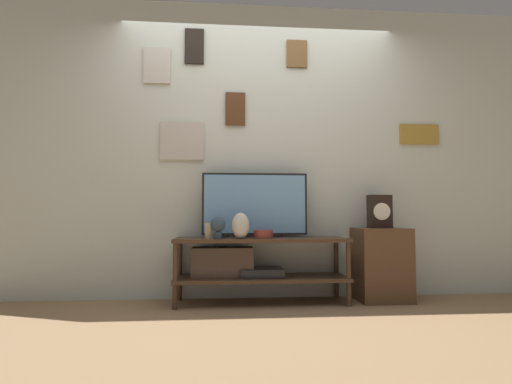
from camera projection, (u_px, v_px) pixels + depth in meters
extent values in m
plane|color=#846647|center=(264.00, 310.00, 3.09)|extent=(12.00, 12.00, 0.00)
cube|color=beige|center=(259.00, 149.00, 3.68)|extent=(6.40, 0.06, 2.70)
cube|color=#4C2D19|center=(235.00, 109.00, 3.64)|extent=(0.18, 0.02, 0.30)
cube|color=slate|center=(235.00, 109.00, 3.63)|extent=(0.14, 0.01, 0.27)
cube|color=brown|center=(297.00, 54.00, 3.72)|extent=(0.19, 0.02, 0.26)
cube|color=white|center=(297.00, 54.00, 3.71)|extent=(0.16, 0.01, 0.22)
cube|color=#B7B2A8|center=(182.00, 141.00, 3.58)|extent=(0.39, 0.02, 0.34)
cube|color=slate|center=(182.00, 141.00, 3.57)|extent=(0.35, 0.01, 0.30)
cube|color=black|center=(194.00, 46.00, 3.64)|extent=(0.17, 0.02, 0.33)
cube|color=slate|center=(194.00, 46.00, 3.63)|extent=(0.14, 0.01, 0.29)
cube|color=#B7B2A8|center=(157.00, 66.00, 3.60)|extent=(0.24, 0.02, 0.33)
cube|color=#2D2D33|center=(157.00, 65.00, 3.60)|extent=(0.20, 0.01, 0.29)
cube|color=olive|center=(419.00, 134.00, 3.77)|extent=(0.38, 0.02, 0.19)
cube|color=slate|center=(419.00, 134.00, 3.76)|extent=(0.34, 0.01, 0.15)
cube|color=#422D1E|center=(261.00, 240.00, 3.37)|extent=(1.45, 0.41, 0.03)
cube|color=#422D1E|center=(261.00, 278.00, 3.35)|extent=(1.45, 0.41, 0.03)
cylinder|color=#422D1E|center=(175.00, 274.00, 3.12)|extent=(0.04, 0.04, 0.54)
cylinder|color=#422D1E|center=(349.00, 272.00, 3.24)|extent=(0.04, 0.04, 0.54)
cylinder|color=#422D1E|center=(180.00, 268.00, 3.47)|extent=(0.04, 0.04, 0.54)
cylinder|color=#422D1E|center=(336.00, 267.00, 3.59)|extent=(0.04, 0.04, 0.54)
cube|color=black|center=(261.00, 272.00, 3.36)|extent=(0.36, 0.29, 0.07)
cube|color=#47382D|center=(222.00, 262.00, 3.33)|extent=(0.51, 0.23, 0.25)
cylinder|color=black|center=(226.00, 236.00, 3.44)|extent=(0.05, 0.05, 0.02)
cylinder|color=black|center=(284.00, 236.00, 3.48)|extent=(0.05, 0.05, 0.02)
cube|color=black|center=(255.00, 204.00, 3.48)|extent=(0.92, 0.04, 0.54)
cube|color=#6B9ED1|center=(255.00, 204.00, 3.46)|extent=(0.88, 0.01, 0.50)
cylinder|color=brown|center=(263.00, 234.00, 3.29)|extent=(0.16, 0.16, 0.07)
ellipsoid|color=beige|center=(241.00, 226.00, 3.24)|extent=(0.14, 0.13, 0.21)
cylinder|color=beige|center=(209.00, 231.00, 3.31)|extent=(0.07, 0.07, 0.13)
cylinder|color=#2D4251|center=(218.00, 235.00, 3.22)|extent=(0.07, 0.07, 0.06)
sphere|color=#2D4251|center=(218.00, 224.00, 3.23)|extent=(0.12, 0.12, 0.12)
cube|color=#513823|center=(381.00, 264.00, 3.46)|extent=(0.43, 0.38, 0.62)
cube|color=black|center=(380.00, 212.00, 3.52)|extent=(0.20, 0.10, 0.29)
cylinder|color=white|center=(382.00, 211.00, 3.46)|extent=(0.15, 0.01, 0.15)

